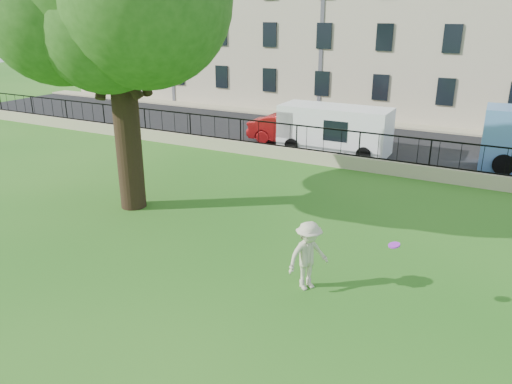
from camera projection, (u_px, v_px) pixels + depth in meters
The scene contains 10 objects.
ground at pixel (212, 297), 12.26m from camera, with size 120.00×120.00×0.00m, color #1F6317.
retaining_wall at pixel (358, 163), 22.14m from camera, with size 50.00×0.40×0.60m, color tan.
iron_railing at pixel (359, 144), 21.85m from camera, with size 50.00×0.05×1.13m.
street at pixel (384, 146), 26.14m from camera, with size 60.00×9.00×0.01m, color black.
sidewalk at pixel (406, 126), 30.45m from camera, with size 60.00×1.40×0.12m, color tan.
building_row at pixel (435, 8), 32.83m from camera, with size 56.40×10.40×13.80m.
man at pixel (308, 256), 12.37m from camera, with size 1.17×0.67×1.80m, color beige.
frisbee at pixel (394, 245), 11.31m from camera, with size 0.27×0.27×0.03m, color purple.
red_sedan at pixel (292, 129), 26.38m from camera, with size 1.63×4.67×1.54m, color #AE1517.
white_van at pixel (334, 129), 24.73m from camera, with size 5.41×2.11×2.27m, color white.
Camera 1 is at (5.96, -8.91, 6.58)m, focal length 35.00 mm.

